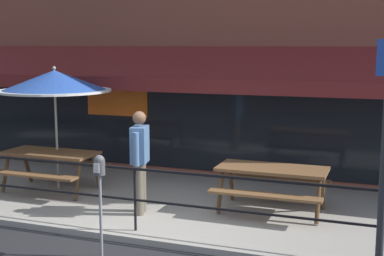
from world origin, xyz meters
name	(u,v)px	position (x,y,z in m)	size (l,w,h in m)	color
ground_plane	(127,243)	(0.00, 0.00, 0.00)	(120.00, 120.00, 0.00)	#232326
patio_deck	(178,203)	(0.00, 2.00, 0.05)	(15.00, 4.00, 0.10)	#9E998E
restaurant_building	(216,5)	(0.00, 4.22, 3.70)	(15.00, 1.60, 7.46)	brown
patio_railing	(135,185)	(0.00, 0.30, 0.80)	(13.84, 0.04, 0.97)	black
picnic_table_left	(51,160)	(-2.51, 1.76, 0.71)	(1.80, 1.42, 0.76)	brown
picnic_table_centre	(272,177)	(1.73, 1.91, 0.71)	(1.80, 1.42, 0.76)	brown
patio_umbrella_left	(55,82)	(-2.51, 1.99, 2.18)	(2.14, 2.14, 2.38)	#B7B2A8
pedestrian_walking	(140,157)	(-0.30, 1.09, 1.06)	(0.32, 0.61, 1.71)	#665B4C
parking_meter_far	(100,175)	(-0.08, -0.57, 1.15)	(0.15, 0.16, 1.42)	gray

